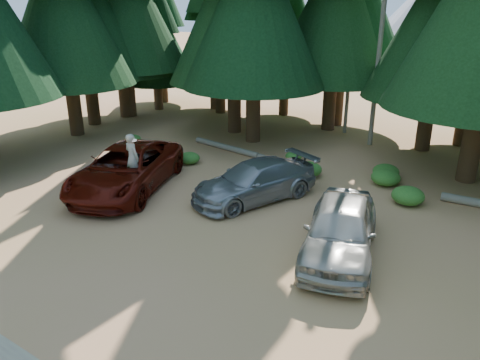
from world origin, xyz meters
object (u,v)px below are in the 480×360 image
(log_left, at_px, (226,147))
(silver_minivan_right, at_px, (340,230))
(log_mid, at_px, (271,160))
(red_pickup, at_px, (126,169))
(frisbee_player, at_px, (132,157))
(silver_minivan_center, at_px, (255,181))

(log_left, bearing_deg, silver_minivan_right, -29.26)
(silver_minivan_right, relative_size, log_mid, 1.70)
(silver_minivan_right, relative_size, log_left, 1.20)
(silver_minivan_right, bearing_deg, log_left, 126.28)
(red_pickup, xyz_separation_m, log_mid, (3.06, 6.11, -0.75))
(frisbee_player, relative_size, log_left, 0.45)
(silver_minivan_right, bearing_deg, log_mid, 116.95)
(frisbee_player, height_order, log_left, frisbee_player)
(silver_minivan_center, relative_size, log_left, 1.22)
(frisbee_player, distance_m, log_mid, 6.93)
(log_mid, bearing_deg, log_left, -175.41)
(frisbee_player, bearing_deg, silver_minivan_center, -143.65)
(red_pickup, height_order, frisbee_player, frisbee_player)
(silver_minivan_center, height_order, silver_minivan_right, silver_minivan_right)
(frisbee_player, bearing_deg, silver_minivan_right, -171.66)
(log_mid, bearing_deg, silver_minivan_center, -56.04)
(red_pickup, relative_size, log_mid, 2.16)
(silver_minivan_center, bearing_deg, log_mid, 134.24)
(log_mid, bearing_deg, silver_minivan_right, -34.67)
(silver_minivan_right, bearing_deg, frisbee_player, 163.61)
(silver_minivan_center, height_order, frisbee_player, frisbee_player)
(red_pickup, distance_m, frisbee_player, 0.95)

